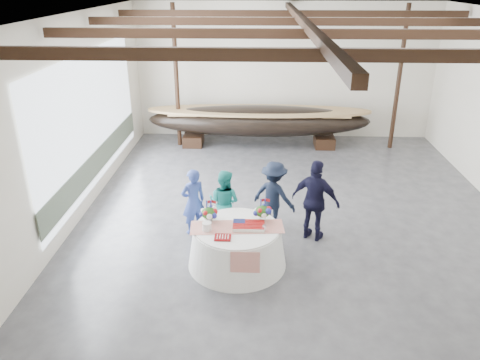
{
  "coord_description": "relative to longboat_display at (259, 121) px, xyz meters",
  "views": [
    {
      "loc": [
        -0.87,
        -9.96,
        5.23
      ],
      "look_at": [
        -1.25,
        -0.76,
        1.19
      ],
      "focal_mm": 35.0,
      "sensor_mm": 36.0,
      "label": 1
    }
  ],
  "objects": [
    {
      "name": "guest_man_right",
      "position": [
        1.21,
        -5.97,
        0.03
      ],
      "size": [
        1.13,
        0.87,
        1.79
      ],
      "primitive_type": "imported",
      "rotation": [
        0.0,
        0.0,
        2.66
      ],
      "color": "black",
      "rests_on": "ground"
    },
    {
      "name": "longboat_display",
      "position": [
        0.0,
        0.0,
        0.0
      ],
      "size": [
        7.27,
        1.45,
        1.36
      ],
      "color": "black",
      "rests_on": "ground"
    },
    {
      "name": "floor",
      "position": [
        0.86,
        -4.86,
        -0.87
      ],
      "size": [
        10.0,
        12.0,
        0.01
      ],
      "primitive_type": "cube",
      "color": "#3D3D42",
      "rests_on": "ground"
    },
    {
      "name": "wall_back",
      "position": [
        0.86,
        1.14,
        1.38
      ],
      "size": [
        10.0,
        0.02,
        4.5
      ],
      "primitive_type": "cube",
      "color": "silver",
      "rests_on": "ground"
    },
    {
      "name": "ceiling",
      "position": [
        0.86,
        -4.86,
        3.63
      ],
      "size": [
        10.0,
        12.0,
        0.01
      ],
      "primitive_type": "cube",
      "color": "white",
      "rests_on": "wall_back"
    },
    {
      "name": "banquet_table",
      "position": [
        -0.39,
        -7.02,
        -0.46
      ],
      "size": [
        1.92,
        1.92,
        0.82
      ],
      "color": "white",
      "rests_on": "ground"
    },
    {
      "name": "open_bay",
      "position": [
        -4.09,
        -3.86,
        0.96
      ],
      "size": [
        0.03,
        7.0,
        3.2
      ],
      "color": "silver",
      "rests_on": "ground"
    },
    {
      "name": "wall_left",
      "position": [
        -4.14,
        -4.86,
        1.38
      ],
      "size": [
        0.02,
        12.0,
        4.5
      ],
      "primitive_type": "cube",
      "color": "silver",
      "rests_on": "ground"
    },
    {
      "name": "guest_woman_blue",
      "position": [
        -1.39,
        -5.82,
        -0.12
      ],
      "size": [
        0.66,
        0.59,
        1.51
      ],
      "primitive_type": "imported",
      "rotation": [
        0.0,
        0.0,
        3.67
      ],
      "color": "navy",
      "rests_on": "ground"
    },
    {
      "name": "pavilion_structure",
      "position": [
        0.86,
        -4.03,
        3.13
      ],
      "size": [
        9.8,
        11.76,
        4.5
      ],
      "color": "black",
      "rests_on": "ground"
    },
    {
      "name": "tabletop_items",
      "position": [
        -0.44,
        -6.87,
        0.1
      ],
      "size": [
        1.81,
        0.97,
        0.4
      ],
      "color": "red",
      "rests_on": "banquet_table"
    },
    {
      "name": "wall_front",
      "position": [
        0.86,
        -10.86,
        1.38
      ],
      "size": [
        10.0,
        0.02,
        4.5
      ],
      "primitive_type": "cube",
      "color": "silver",
      "rests_on": "ground"
    },
    {
      "name": "guest_woman_teal",
      "position": [
        -0.72,
        -5.82,
        -0.13
      ],
      "size": [
        0.88,
        0.79,
        1.49
      ],
      "primitive_type": "imported",
      "rotation": [
        0.0,
        0.0,
        2.75
      ],
      "color": "#1A867F",
      "rests_on": "ground"
    },
    {
      "name": "guest_man_left",
      "position": [
        0.35,
        -5.51,
        -0.08
      ],
      "size": [
        1.17,
        1.02,
        1.57
      ],
      "primitive_type": "imported",
      "rotation": [
        0.0,
        0.0,
        2.61
      ],
      "color": "black",
      "rests_on": "ground"
    }
  ]
}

